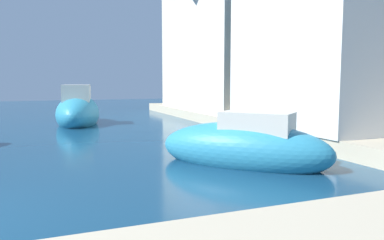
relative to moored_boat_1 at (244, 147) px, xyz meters
The scene contains 7 objects.
quay_promenade 3.94m from the moored_boat_1, 136.21° to the right, with size 44.00×32.00×0.50m.
moored_boat_1 is the anchor object (origin of this frame).
moored_boat_4 12.05m from the moored_boat_1, 105.09° to the left, with size 2.94×5.34×2.44m.
waterfront_building_main 7.87m from the moored_boat_1, 26.36° to the left, with size 6.48×6.89×8.61m.
waterfront_building_annex 12.95m from the moored_boat_1, 61.58° to the left, with size 5.81×7.22×7.98m.
waterfront_building_far 16.32m from the moored_boat_1, 68.11° to the left, with size 5.40×6.57×8.86m.
quayside_tree 10.76m from the moored_boat_1, 57.09° to the left, with size 3.15×3.15×4.79m.
Camera 1 is at (2.29, -6.18, 2.17)m, focal length 35.40 mm.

